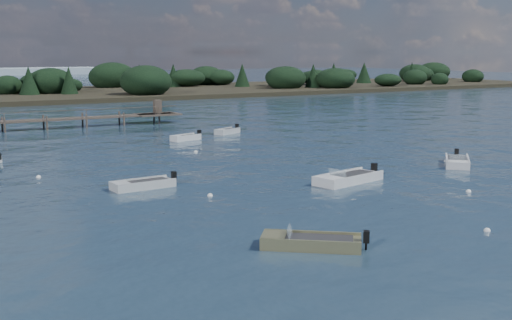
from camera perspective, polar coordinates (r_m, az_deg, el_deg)
ground at (r=86.92m, az=-14.07°, el=3.84°), size 400.00×400.00×0.00m
dinghy_near_olive at (r=27.70m, az=4.89°, el=-7.47°), size 4.28×3.85×1.11m
tender_far_white at (r=61.03m, az=-6.26°, el=1.89°), size 3.33×1.85×1.12m
dinghy_mid_white_a at (r=41.50m, az=8.18°, el=-1.76°), size 5.41×2.88×1.24m
dinghy_mid_grey at (r=39.95m, az=-10.02°, el=-2.28°), size 4.21×1.73×1.05m
tender_far_grey_b at (r=65.67m, az=-2.57°, el=2.48°), size 3.27×2.28×1.12m
dinghy_mid_white_b at (r=49.66m, az=17.45°, el=-0.26°), size 4.25×4.21×1.17m
buoy_a at (r=31.96m, az=19.85°, el=-5.96°), size 0.32×0.32×0.32m
buoy_b at (r=40.36m, az=18.37°, el=-2.72°), size 0.32×0.32×0.32m
buoy_c at (r=37.34m, az=-4.11°, el=-3.21°), size 0.32×0.32×0.32m
buoy_d at (r=51.07m, az=16.54°, el=-0.12°), size 0.32×0.32×0.32m
buoy_e at (r=53.73m, az=-5.37°, el=0.70°), size 0.32×0.32×0.32m
buoy_extra_a at (r=45.09m, az=-18.77°, el=-1.48°), size 0.32×0.32×0.32m
far_headland at (r=132.63m, az=-8.46°, el=6.75°), size 190.00×40.00×5.80m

